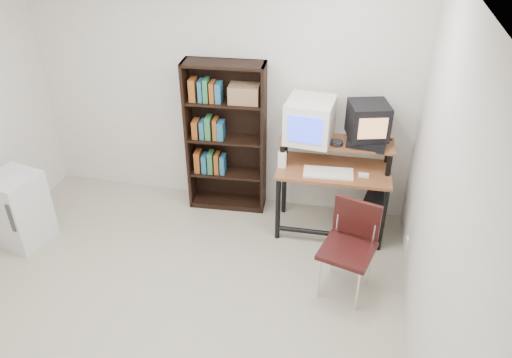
% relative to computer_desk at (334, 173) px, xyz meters
% --- Properties ---
extents(floor, '(4.00, 4.00, 0.01)m').
position_rel_computer_desk_xyz_m(floor, '(-1.25, -1.62, -0.68)').
color(floor, '#B7AF97').
rests_on(floor, ground).
extents(back_wall, '(4.00, 0.01, 2.60)m').
position_rel_computer_desk_xyz_m(back_wall, '(-1.25, 0.38, 0.62)').
color(back_wall, silver).
rests_on(back_wall, floor).
extents(right_wall, '(0.01, 4.00, 2.60)m').
position_rel_computer_desk_xyz_m(right_wall, '(0.75, -1.62, 0.62)').
color(right_wall, silver).
rests_on(right_wall, floor).
extents(computer_desk, '(1.11, 0.58, 0.98)m').
position_rel_computer_desk_xyz_m(computer_desk, '(0.00, 0.00, 0.00)').
color(computer_desk, brown).
rests_on(computer_desk, floor).
extents(crt_monitor, '(0.47, 0.47, 0.41)m').
position_rel_computer_desk_xyz_m(crt_monitor, '(-0.27, 0.09, 0.50)').
color(crt_monitor, white).
rests_on(crt_monitor, computer_desk).
extents(vcr, '(0.39, 0.30, 0.08)m').
position_rel_computer_desk_xyz_m(vcr, '(0.28, 0.08, 0.33)').
color(vcr, black).
rests_on(vcr, computer_desk).
extents(crt_tv, '(0.43, 0.42, 0.33)m').
position_rel_computer_desk_xyz_m(crt_tv, '(0.27, 0.11, 0.54)').
color(crt_tv, black).
rests_on(crt_tv, vcr).
extents(cd_spindle, '(0.14, 0.14, 0.05)m').
position_rel_computer_desk_xyz_m(cd_spindle, '(0.00, 0.01, 0.32)').
color(cd_spindle, '#26262B').
rests_on(cd_spindle, computer_desk).
extents(keyboard, '(0.48, 0.24, 0.03)m').
position_rel_computer_desk_xyz_m(keyboard, '(-0.05, -0.12, 0.06)').
color(keyboard, white).
rests_on(keyboard, computer_desk).
extents(mousepad, '(0.24, 0.20, 0.01)m').
position_rel_computer_desk_xyz_m(mousepad, '(0.30, -0.09, 0.05)').
color(mousepad, black).
rests_on(mousepad, computer_desk).
extents(mouse, '(0.10, 0.06, 0.03)m').
position_rel_computer_desk_xyz_m(mouse, '(0.29, -0.10, 0.07)').
color(mouse, white).
rests_on(mouse, mousepad).
extents(desk_speaker, '(0.09, 0.08, 0.17)m').
position_rel_computer_desk_xyz_m(desk_speaker, '(-0.50, -0.08, 0.13)').
color(desk_speaker, white).
rests_on(desk_speaker, computer_desk).
extents(pc_tower, '(0.28, 0.48, 0.42)m').
position_rel_computer_desk_xyz_m(pc_tower, '(0.41, -0.05, -0.47)').
color(pc_tower, black).
rests_on(pc_tower, floor).
extents(school_chair, '(0.52, 0.52, 0.85)m').
position_rel_computer_desk_xyz_m(school_chair, '(0.23, -0.82, -0.15)').
color(school_chair, black).
rests_on(school_chair, floor).
extents(bookshelf, '(0.84, 0.33, 1.64)m').
position_rel_computer_desk_xyz_m(bookshelf, '(-1.15, 0.24, 0.17)').
color(bookshelf, black).
rests_on(bookshelf, floor).
extents(mini_fridge, '(0.53, 0.54, 0.75)m').
position_rel_computer_desk_xyz_m(mini_fridge, '(-2.97, -0.84, -0.30)').
color(mini_fridge, silver).
rests_on(mini_fridge, floor).
extents(wall_outlet, '(0.02, 0.08, 0.12)m').
position_rel_computer_desk_xyz_m(wall_outlet, '(0.74, -0.47, -0.38)').
color(wall_outlet, beige).
rests_on(wall_outlet, right_wall).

